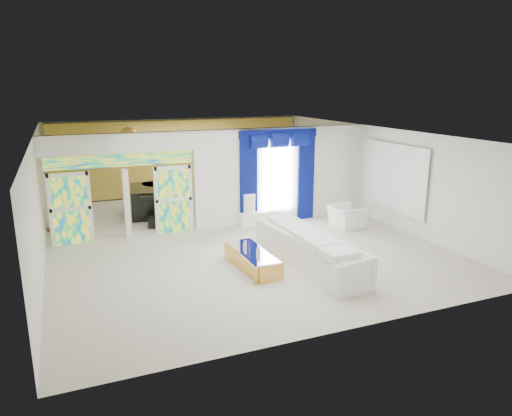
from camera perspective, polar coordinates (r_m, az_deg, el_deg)
name	(u,v)px	position (r m, az deg, el deg)	size (l,w,h in m)	color
floor	(231,236)	(13.94, -3.02, -3.35)	(12.00, 12.00, 0.00)	#B7AF9E
dividing_wall	(283,174)	(15.27, 3.29, 4.04)	(5.70, 0.18, 3.00)	white
dividing_header	(120,143)	(13.71, -16.02, 7.47)	(4.30, 0.18, 0.55)	white
stained_panel_left	(70,209)	(13.92, -21.34, -0.09)	(0.95, 0.04, 2.00)	#994C3F
stained_panel_right	(174,200)	(14.23, -9.84, 1.00)	(0.95, 0.04, 2.00)	#994C3F
stained_transom	(121,160)	(13.77, -15.88, 5.51)	(4.00, 0.05, 0.35)	#994C3F
window_pane	(277,177)	(15.09, 2.59, 3.72)	(1.00, 0.02, 2.30)	white
blue_drape_left	(248,181)	(14.68, -0.91, 3.23)	(0.55, 0.10, 2.80)	#030E42
blue_drape_right	(306,177)	(15.51, 6.00, 3.77)	(0.55, 0.10, 2.80)	#030E42
blue_pelmet	(278,134)	(14.87, 2.70, 8.89)	(2.60, 0.12, 0.25)	#030E42
wall_mirror	(395,178)	(15.07, 16.28, 3.52)	(0.04, 2.70, 1.90)	white
gold_curtains	(181,157)	(19.14, -9.00, 6.02)	(9.70, 0.12, 2.90)	gold
white_sofa	(308,251)	(11.68, 6.31, -5.10)	(0.83, 3.89, 0.74)	white
coffee_table	(252,260)	(11.44, -0.43, -6.28)	(0.63, 1.89, 0.42)	gold
console_table	(258,218)	(14.96, 0.27, -1.24)	(1.27, 0.40, 0.42)	white
table_lamp	(249,204)	(14.72, -0.80, 0.52)	(0.36, 0.36, 0.58)	silver
armchair	(346,217)	(14.93, 10.75, -1.04)	(1.02, 0.90, 0.67)	white
grand_piano	(153,201)	(16.50, -12.25, 0.87)	(1.43, 1.87, 0.95)	black
piano_bench	(163,222)	(15.06, -11.07, -1.63)	(0.92, 0.36, 0.31)	black
tv_console	(61,216)	(15.59, -22.36, -0.92)	(0.57, 0.52, 0.83)	tan
chandelier	(128,137)	(16.15, -15.07, 8.26)	(0.60, 0.60, 0.60)	gold
decanters	(250,248)	(11.39, -0.66, -4.83)	(0.22, 0.66, 0.23)	silver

